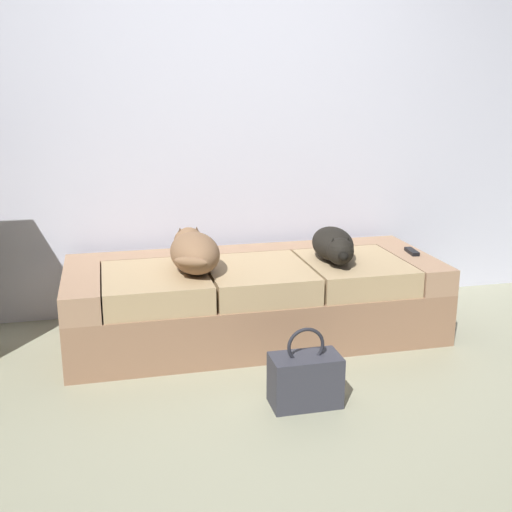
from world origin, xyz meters
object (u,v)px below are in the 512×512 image
at_px(tv_remote, 412,252).
at_px(dog_tan, 194,251).
at_px(dog_dark, 334,245).
at_px(couch, 254,299).
at_px(handbag, 305,379).

bearing_deg(tv_remote, dog_tan, -171.92).
bearing_deg(tv_remote, dog_dark, -168.74).
height_order(couch, dog_tan, dog_tan).
bearing_deg(tv_remote, handbag, -131.59).
distance_m(couch, handbag, 0.89).
relative_size(couch, handbag, 5.62).
height_order(dog_dark, tv_remote, dog_dark).
relative_size(tv_remote, handbag, 0.40).
height_order(dog_tan, handbag, dog_tan).
height_order(tv_remote, handbag, tv_remote).
relative_size(dog_tan, handbag, 1.65).
distance_m(dog_dark, tv_remote, 0.53).
relative_size(couch, tv_remote, 14.15).
bearing_deg(dog_tan, couch, 11.28).
height_order(dog_dark, handbag, dog_dark).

